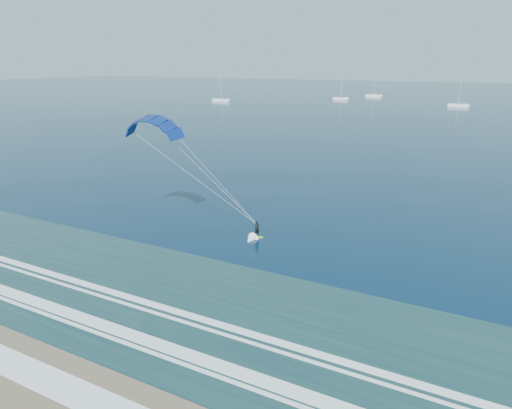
{
  "coord_description": "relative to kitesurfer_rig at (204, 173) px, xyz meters",
  "views": [
    {
      "loc": [
        17.35,
        -14.92,
        18.32
      ],
      "look_at": [
        -2.61,
        23.11,
        4.8
      ],
      "focal_mm": 32.0,
      "sensor_mm": 36.0,
      "label": 1
    }
  ],
  "objects": [
    {
      "name": "sailboat_2",
      "position": [
        -34.85,
        214.48,
        -6.75
      ],
      "size": [
        8.48,
        2.4,
        11.46
      ],
      "color": "white",
      "rests_on": "ground"
    },
    {
      "name": "sailboat_0",
      "position": [
        -92.14,
        151.06,
        -6.74
      ],
      "size": [
        8.75,
        2.4,
        11.9
      ],
      "color": "white",
      "rests_on": "ground"
    },
    {
      "name": "ground",
      "position": [
        8.54,
        -22.91,
        -7.42
      ],
      "size": [
        900.0,
        900.0,
        0.0
      ],
      "primitive_type": "plane",
      "color": "#072D44",
      "rests_on": "ground"
    },
    {
      "name": "kitesurfer_rig",
      "position": [
        0.0,
        0.0,
        0.0
      ],
      "size": [
        13.86,
        8.19,
        14.37
      ],
      "color": "#85C817",
      "rests_on": "ground"
    },
    {
      "name": "sailboat_3",
      "position": [
        10.44,
        174.8,
        -6.74
      ],
      "size": [
        8.06,
        2.4,
        11.27
      ],
      "color": "white",
      "rests_on": "ground"
    },
    {
      "name": "sailboat_1",
      "position": [
        -44.55,
        187.03,
        -6.75
      ],
      "size": [
        7.38,
        2.4,
        10.31
      ],
      "color": "white",
      "rests_on": "ground"
    }
  ]
}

